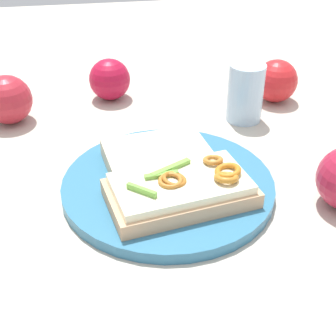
{
  "coord_description": "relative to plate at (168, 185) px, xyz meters",
  "views": [
    {
      "loc": [
        -0.09,
        -0.52,
        0.38
      ],
      "look_at": [
        0.0,
        0.0,
        0.04
      ],
      "focal_mm": 50.68,
      "sensor_mm": 36.0,
      "label": 1
    }
  ],
  "objects": [
    {
      "name": "bread_slice_side",
      "position": [
        -0.01,
        0.05,
        0.02
      ],
      "size": [
        0.16,
        0.12,
        0.03
      ],
      "primitive_type": "cube",
      "rotation": [
        0.0,
        0.0,
        3.28
      ],
      "color": "beige",
      "rests_on": "plate"
    },
    {
      "name": "ground_plane",
      "position": [
        0.0,
        0.0,
        -0.01
      ],
      "size": [
        2.0,
        2.0,
        0.0
      ],
      "primitive_type": "plane",
      "color": "#BBB3A2",
      "rests_on": "ground"
    },
    {
      "name": "plate",
      "position": [
        0.0,
        0.0,
        0.0
      ],
      "size": [
        0.29,
        0.29,
        0.02
      ],
      "primitive_type": "cylinder",
      "color": "teal",
      "rests_on": "ground_plane"
    },
    {
      "name": "sandwich",
      "position": [
        0.01,
        -0.04,
        0.02
      ],
      "size": [
        0.2,
        0.13,
        0.04
      ],
      "rotation": [
        0.0,
        0.0,
        3.32
      ],
      "color": "tan",
      "rests_on": "plate"
    },
    {
      "name": "apple_3",
      "position": [
        0.24,
        0.25,
        0.03
      ],
      "size": [
        0.11,
        0.11,
        0.08
      ],
      "primitive_type": "sphere",
      "rotation": [
        0.0,
        0.0,
        4.02
      ],
      "color": "red",
      "rests_on": "ground_plane"
    },
    {
      "name": "apple_1",
      "position": [
        -0.23,
        0.24,
        0.03
      ],
      "size": [
        0.09,
        0.09,
        0.08
      ],
      "primitive_type": "sphere",
      "rotation": [
        0.0,
        0.0,
        3.22
      ],
      "color": "#AF2431",
      "rests_on": "ground_plane"
    },
    {
      "name": "drinking_glass",
      "position": [
        0.16,
        0.18,
        0.04
      ],
      "size": [
        0.06,
        0.06,
        0.1
      ],
      "primitive_type": "cylinder",
      "color": "silver",
      "rests_on": "ground_plane"
    },
    {
      "name": "apple_0",
      "position": [
        -0.06,
        0.31,
        0.03
      ],
      "size": [
        0.1,
        0.1,
        0.08
      ],
      "primitive_type": "sphere",
      "rotation": [
        0.0,
        0.0,
        5.97
      ],
      "color": "#AD1130",
      "rests_on": "ground_plane"
    }
  ]
}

